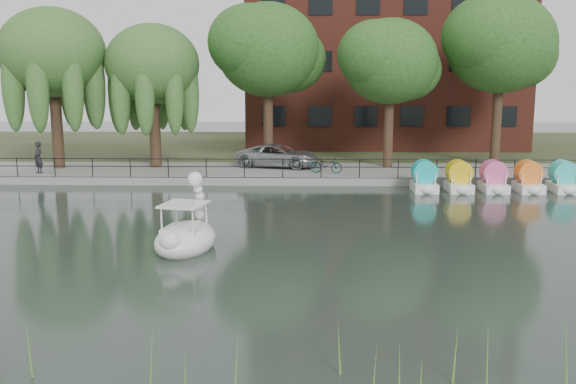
{
  "coord_description": "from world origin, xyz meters",
  "views": [
    {
      "loc": [
        1.07,
        -19.81,
        5.63
      ],
      "look_at": [
        0.5,
        4.0,
        1.3
      ],
      "focal_mm": 40.0,
      "sensor_mm": 36.0,
      "label": 1
    }
  ],
  "objects_px": {
    "minivan": "(279,154)",
    "swan_boat": "(186,233)",
    "pedestrian": "(38,155)",
    "bicycle": "(326,164)"
  },
  "relations": [
    {
      "from": "bicycle",
      "to": "pedestrian",
      "type": "relative_size",
      "value": 0.87
    },
    {
      "from": "minivan",
      "to": "bicycle",
      "type": "height_order",
      "value": "minivan"
    },
    {
      "from": "minivan",
      "to": "swan_boat",
      "type": "xyz_separation_m",
      "value": [
        -2.4,
        -16.51,
        -0.62
      ]
    },
    {
      "from": "bicycle",
      "to": "pedestrian",
      "type": "xyz_separation_m",
      "value": [
        -15.63,
        -0.45,
        0.49
      ]
    },
    {
      "from": "minivan",
      "to": "pedestrian",
      "type": "relative_size",
      "value": 2.74
    },
    {
      "from": "minivan",
      "to": "pedestrian",
      "type": "distance_m",
      "value": 13.21
    },
    {
      "from": "minivan",
      "to": "bicycle",
      "type": "bearing_deg",
      "value": -114.73
    },
    {
      "from": "bicycle",
      "to": "swan_boat",
      "type": "xyz_separation_m",
      "value": [
        -5.09,
        -14.28,
        -0.36
      ]
    },
    {
      "from": "minivan",
      "to": "swan_boat",
      "type": "distance_m",
      "value": 16.69
    },
    {
      "from": "bicycle",
      "to": "minivan",
      "type": "bearing_deg",
      "value": 61.94
    }
  ]
}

